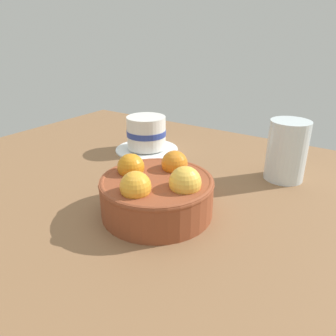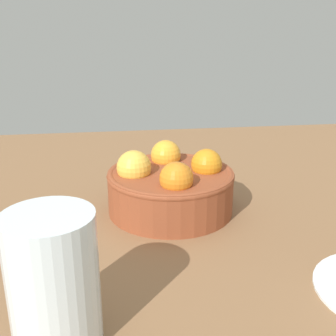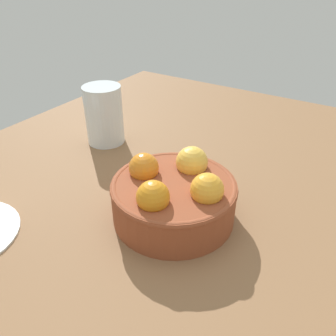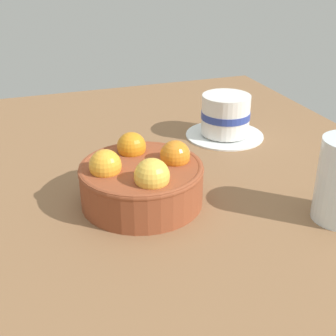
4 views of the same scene
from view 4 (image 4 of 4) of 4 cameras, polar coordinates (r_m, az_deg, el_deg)
ground_plane at (r=65.60cm, az=-3.16°, el=-5.75°), size 110.53×90.20×4.19cm
terracotta_bowl at (r=62.71cm, az=-3.28°, el=-1.33°), size 16.91×16.91×8.65cm
coffee_cup at (r=85.44cm, az=7.10°, el=6.19°), size 14.35×14.35×7.83cm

